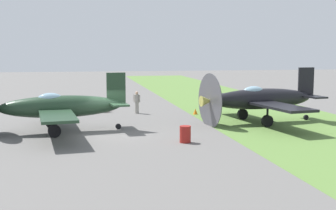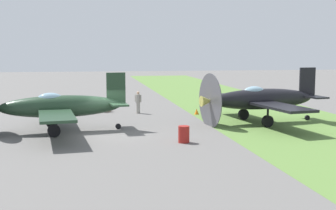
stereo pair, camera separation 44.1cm
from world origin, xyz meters
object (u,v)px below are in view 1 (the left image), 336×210
at_px(airplane_wingman, 260,99).
at_px(fuel_drum, 185,134).
at_px(runway_marker_cone, 195,111).
at_px(airplane_lead, 59,107).
at_px(ground_crew_chief, 137,102).
at_px(supply_crate, 101,108).

distance_m(airplane_wingman, fuel_drum, 8.57).
bearing_deg(runway_marker_cone, airplane_lead, 120.55).
xyz_separation_m(fuel_drum, runway_marker_cone, (10.25, -3.18, -0.23)).
height_order(ground_crew_chief, supply_crate, ground_crew_chief).
xyz_separation_m(ground_crew_chief, runway_marker_cone, (-1.39, -4.38, -0.69)).
relative_size(airplane_wingman, fuel_drum, 12.24).
bearing_deg(fuel_drum, supply_crate, 16.52).
xyz_separation_m(ground_crew_chief, supply_crate, (1.49, 2.69, -0.59)).
bearing_deg(ground_crew_chief, fuel_drum, 139.64).
bearing_deg(runway_marker_cone, supply_crate, 67.87).
height_order(fuel_drum, runway_marker_cone, fuel_drum).
xyz_separation_m(airplane_lead, runway_marker_cone, (5.88, -9.97, -1.33)).
xyz_separation_m(airplane_lead, supply_crate, (8.76, -2.90, -1.23)).
relative_size(airplane_lead, ground_crew_chief, 6.06).
bearing_deg(ground_crew_chief, airplane_lead, 96.18).
relative_size(fuel_drum, supply_crate, 1.00).
bearing_deg(supply_crate, runway_marker_cone, -112.13).
distance_m(fuel_drum, runway_marker_cone, 10.74).
xyz_separation_m(airplane_wingman, supply_crate, (7.63, 10.36, -1.31)).
relative_size(supply_crate, runway_marker_cone, 2.05).
bearing_deg(airplane_wingman, fuel_drum, 121.95).
xyz_separation_m(airplane_lead, ground_crew_chief, (7.27, -5.59, -0.64)).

